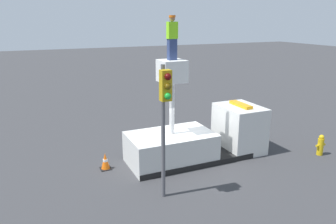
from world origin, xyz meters
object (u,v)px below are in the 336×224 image
at_px(bucket_truck, 199,138).
at_px(traffic_light_pole, 165,107).
at_px(fire_hydrant, 321,145).
at_px(worker, 172,38).
at_px(traffic_cone_rear, 105,161).

xyz_separation_m(bucket_truck, traffic_light_pole, (-2.85, -2.66, 2.45)).
bearing_deg(fire_hydrant, worker, 162.61).
bearing_deg(worker, traffic_light_pole, -119.06).
relative_size(fire_hydrant, traffic_cone_rear, 1.38).
bearing_deg(bucket_truck, traffic_cone_rear, 173.10).
bearing_deg(worker, traffic_cone_rear, 169.83).
relative_size(worker, traffic_cone_rear, 2.45).
xyz_separation_m(traffic_light_pole, traffic_cone_rear, (-1.36, 3.17, -3.01)).
bearing_deg(traffic_light_pole, bucket_truck, 43.01).
xyz_separation_m(traffic_light_pole, fire_hydrant, (8.11, 0.58, -2.87)).
relative_size(traffic_light_pole, fire_hydrant, 4.79).
bearing_deg(bucket_truck, worker, 180.00).
height_order(bucket_truck, traffic_light_pole, traffic_light_pole).
distance_m(worker, fire_hydrant, 8.51).
bearing_deg(traffic_cone_rear, bucket_truck, -6.90).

